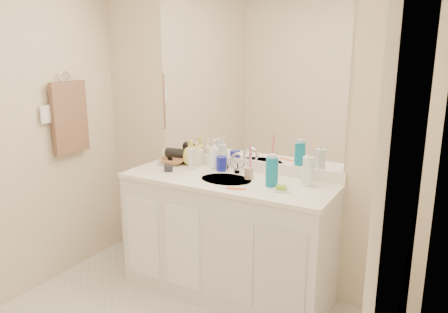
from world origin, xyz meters
The scene contains 26 objects.
wall_back centered at (0.00, 1.30, 1.20)m, with size 2.60×0.02×2.40m, color beige.
wall_right centered at (1.30, 0.00, 1.20)m, with size 0.02×2.60×2.40m, color beige.
vanity_cabinet centered at (0.00, 1.02, 0.42)m, with size 1.50×0.55×0.85m, color white.
countertop centered at (0.00, 1.02, 0.86)m, with size 1.52×0.57×0.03m, color white.
backsplash centered at (0.00, 1.29, 0.92)m, with size 1.52×0.03×0.08m, color white.
sink_basin centered at (0.00, 1.00, 0.87)m, with size 0.37×0.37×0.02m, color beige.
faucet centered at (0.00, 1.18, 0.94)m, with size 0.02×0.02×0.11m, color silver.
mirror centered at (0.00, 1.29, 1.56)m, with size 1.48×0.01×1.20m, color white.
blue_mug centered at (-0.14, 1.18, 0.93)m, with size 0.08×0.08×0.11m, color #171E9F.
tan_cup centered at (0.13, 1.09, 0.92)m, with size 0.06×0.06×0.08m, color tan.
toothbrush centered at (0.14, 1.09, 1.03)m, with size 0.01×0.01×0.20m, color #E63C6F.
mouthwash_bottle centered at (0.34, 1.02, 0.98)m, with size 0.08×0.08×0.19m, color #0C7999.
clear_pump_bottle centered at (0.54, 1.15, 0.98)m, with size 0.07×0.07×0.19m, color white.
soap_dish centered at (0.44, 0.95, 0.89)m, with size 0.10×0.08×0.01m, color silver.
green_soap centered at (0.44, 0.95, 0.90)m, with size 0.07×0.05×0.02m, color #85BB2D.
orange_comb centered at (0.16, 0.85, 0.88)m, with size 0.12×0.03×0.01m, color #F8521A.
dark_jar centered at (-0.47, 0.97, 0.90)m, with size 0.07×0.07×0.05m, color black.
extra_white_bottle centered at (-0.35, 1.09, 0.96)m, with size 0.05×0.05×0.16m, color silver.
soap_bottle_white centered at (-0.23, 1.22, 0.99)m, with size 0.08×0.08×0.21m, color white.
soap_bottle_cream centered at (-0.38, 1.22, 0.97)m, with size 0.08×0.09×0.19m, color #FEFACF.
soap_bottle_yellow centered at (-0.44, 1.23, 0.98)m, with size 0.15×0.15×0.19m, color #E4D959.
wicker_basket centered at (-0.57, 1.17, 0.91)m, with size 0.21×0.21×0.05m, color #A36A41.
hair_dryer centered at (-0.55, 1.17, 0.97)m, with size 0.08×0.08×0.15m, color black.
towel_ring centered at (-1.27, 0.77, 1.55)m, with size 0.11×0.11×0.01m, color silver.
hand_towel centered at (-1.25, 0.77, 1.25)m, with size 0.04×0.32×0.55m, color brown.
switch_plate centered at (-1.27, 0.57, 1.30)m, with size 0.01×0.09×0.13m, color white.
Camera 1 is at (1.42, -1.54, 1.77)m, focal length 35.00 mm.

